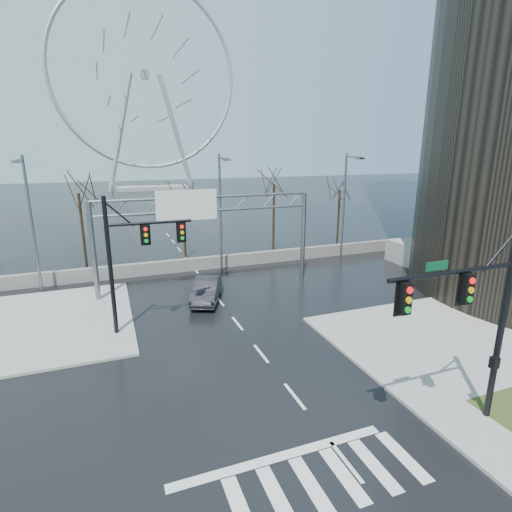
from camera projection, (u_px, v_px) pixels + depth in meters
name	position (u px, v px, depth m)	size (l,w,h in m)	color
ground	(295.00, 396.00, 17.31)	(260.00, 260.00, 0.00)	black
sidewalk_right_ext	(439.00, 338.00, 22.51)	(12.00, 10.00, 0.15)	gray
sidewalk_far	(46.00, 323.00, 24.38)	(10.00, 12.00, 0.15)	gray
barrier_wall	(195.00, 264.00, 35.24)	(52.00, 0.50, 1.10)	slate
signal_mast_near	(479.00, 309.00, 14.15)	(5.52, 0.41, 8.00)	black
signal_mast_far	(131.00, 252.00, 22.15)	(4.72, 0.41, 8.00)	black
sign_gantry	(202.00, 222.00, 29.36)	(16.36, 0.40, 7.60)	slate
streetlight_left	(30.00, 215.00, 28.10)	(0.50, 2.55, 10.00)	slate
streetlight_mid	(221.00, 205.00, 32.88)	(0.50, 2.55, 10.00)	slate
streetlight_right	(346.00, 199.00, 36.97)	(0.50, 2.55, 10.00)	slate
tree_left	(79.00, 203.00, 33.92)	(3.75, 3.75, 7.50)	black
tree_center	(183.00, 205.00, 38.11)	(3.25, 3.25, 6.50)	black
tree_right	(274.00, 192.00, 40.00)	(3.90, 3.90, 7.80)	black
tree_far_right	(340.00, 196.00, 43.39)	(3.40, 3.40, 6.80)	black
ferris_wheel	(146.00, 83.00, 98.07)	(45.00, 6.00, 50.91)	gray
car	(206.00, 290.00, 28.06)	(1.67, 4.79, 1.58)	black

